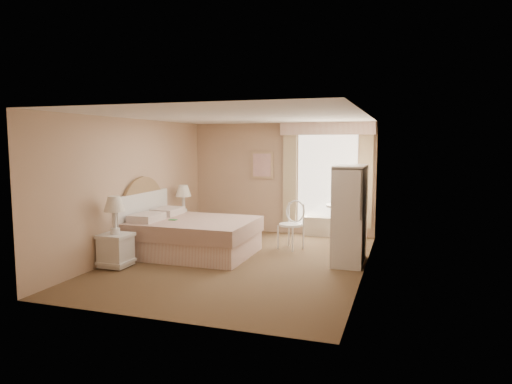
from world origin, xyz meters
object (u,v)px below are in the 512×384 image
(nightstand_far, at_px, (184,218))
(round_table, at_px, (344,218))
(nightstand_near, at_px, (115,241))
(armoire, at_px, (350,223))
(cafe_chair, at_px, (293,221))
(bed, at_px, (188,234))

(nightstand_far, xyz_separation_m, round_table, (3.36, 0.60, 0.10))
(nightstand_near, distance_m, armoire, 3.96)
(nightstand_near, bearing_deg, cafe_chair, 42.24)
(nightstand_far, relative_size, round_table, 1.43)
(bed, bearing_deg, round_table, 34.97)
(cafe_chair, distance_m, armoire, 1.40)
(bed, height_order, armoire, armoire)
(nightstand_far, bearing_deg, round_table, 10.12)
(bed, distance_m, armoire, 2.96)
(nightstand_near, relative_size, armoire, 0.69)
(cafe_chair, xyz_separation_m, armoire, (1.18, -0.73, 0.15))
(nightstand_far, bearing_deg, cafe_chair, -4.74)
(round_table, height_order, armoire, armoire)
(round_table, bearing_deg, armoire, -79.13)
(bed, relative_size, nightstand_far, 1.92)
(round_table, distance_m, armoire, 1.57)
(nightstand_near, relative_size, cafe_chair, 1.24)
(nightstand_near, height_order, round_table, nightstand_near)
(bed, height_order, cafe_chair, bed)
(nightstand_near, bearing_deg, bed, 58.95)
(round_table, distance_m, cafe_chair, 1.20)
(bed, bearing_deg, nightstand_far, 120.23)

